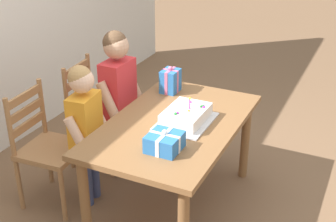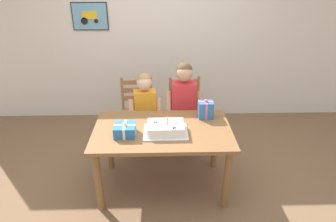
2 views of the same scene
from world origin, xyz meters
name	(u,v)px [view 1 (image 1 of 2)]	position (x,y,z in m)	size (l,w,h in m)	color
ground_plane	(174,205)	(0.00, 0.00, 0.00)	(20.00, 20.00, 0.00)	brown
dining_table	(174,134)	(0.00, 0.00, 0.63)	(1.42, 0.87, 0.72)	brown
birthday_cake	(186,116)	(0.03, -0.08, 0.77)	(0.44, 0.34, 0.19)	silver
gift_box_red_large	(170,81)	(0.48, 0.25, 0.82)	(0.16, 0.13, 0.22)	#286BB7
gift_box_beside_cake	(165,142)	(-0.37, -0.11, 0.78)	(0.21, 0.21, 0.14)	#286BB7
chair_left	(47,147)	(-0.32, 0.89, 0.47)	(0.45, 0.45, 0.92)	#996B42
chair_right	(95,113)	(0.32, 0.89, 0.47)	(0.46, 0.46, 0.92)	#996B42
child_older	(118,90)	(0.27, 0.61, 0.75)	(0.45, 0.26, 1.24)	#38426B
child_younger	(85,123)	(-0.20, 0.61, 0.68)	(0.42, 0.25, 1.11)	#38426B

